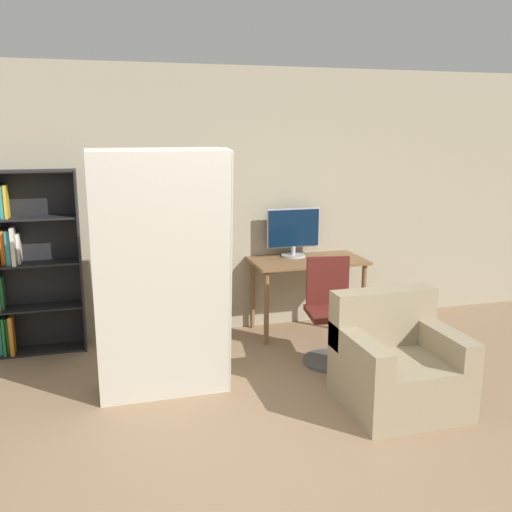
# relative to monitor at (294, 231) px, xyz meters

# --- Properties ---
(ground_plane) EXTENTS (16.00, 16.00, 0.00)m
(ground_plane) POSITION_rel_monitor_xyz_m (-1.03, -2.54, -1.05)
(ground_plane) COLOR #937556
(wall_back) EXTENTS (8.00, 0.06, 2.70)m
(wall_back) POSITION_rel_monitor_xyz_m (-1.03, 0.17, 0.30)
(wall_back) COLOR tan
(wall_back) RESTS_ON ground
(desk) EXTENTS (1.16, 0.63, 0.78)m
(desk) POSITION_rel_monitor_xyz_m (0.10, -0.17, -0.38)
(desk) COLOR brown
(desk) RESTS_ON ground
(monitor) EXTENTS (0.57, 0.25, 0.51)m
(monitor) POSITION_rel_monitor_xyz_m (0.00, 0.00, 0.00)
(monitor) COLOR #B7B7BC
(monitor) RESTS_ON desk
(office_chair) EXTENTS (0.52, 0.52, 0.95)m
(office_chair) POSITION_rel_monitor_xyz_m (0.02, -0.97, -0.66)
(office_chair) COLOR #4C4C51
(office_chair) RESTS_ON ground
(bookshelf) EXTENTS (0.84, 0.29, 1.72)m
(bookshelf) POSITION_rel_monitor_xyz_m (-2.66, 0.03, -0.17)
(bookshelf) COLOR black
(bookshelf) RESTS_ON ground
(mattress_near) EXTENTS (1.02, 0.39, 1.95)m
(mattress_near) POSITION_rel_monitor_xyz_m (-1.51, -1.33, -0.07)
(mattress_near) COLOR beige
(mattress_near) RESTS_ON ground
(mattress_far) EXTENTS (1.02, 0.28, 1.95)m
(mattress_far) POSITION_rel_monitor_xyz_m (-1.51, -1.06, -0.07)
(mattress_far) COLOR beige
(mattress_far) RESTS_ON ground
(armchair) EXTENTS (0.85, 0.80, 0.85)m
(armchair) POSITION_rel_monitor_xyz_m (0.17, -1.89, -0.73)
(armchair) COLOR gray
(armchair) RESTS_ON ground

